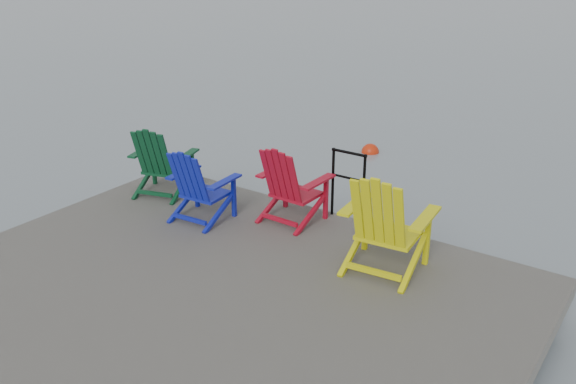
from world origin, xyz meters
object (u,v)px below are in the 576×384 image
Objects in this scene: handrail at (348,179)px; chair_yellow at (385,222)px; chair_red at (290,184)px; buoy_a at (370,152)px; chair_blue at (199,184)px; chair_green at (160,161)px.

chair_yellow is (0.97, -0.95, 0.03)m from handrail.
buoy_a is (-1.11, 4.34, -1.01)m from chair_red.
chair_red is 0.88× the size of chair_yellow.
chair_green is at bearing 158.00° from chair_blue.
chair_green is at bearing -100.39° from buoy_a.
chair_green reaches higher than buoy_a.
handrail is 0.79× the size of chair_yellow.
handrail is 4.32m from buoy_a.
chair_red reaches higher than chair_green.
chair_yellow is (1.52, -0.47, 0.07)m from chair_red.
buoy_a is at bearing 63.18° from chair_green.
buoy_a is (-2.63, 4.81, -1.07)m from chair_yellow.
chair_yellow is (3.48, -0.18, 0.07)m from chair_green.
chair_blue is 5.05m from buoy_a.
chair_green is 3.48m from chair_yellow.
chair_blue is 2.81× the size of buoy_a.
buoy_a is at bearing 105.81° from chair_red.
chair_yellow reaches higher than buoy_a.
chair_green is 0.99× the size of chair_red.
chair_blue is 0.84× the size of chair_yellow.
buoy_a is at bearing 113.29° from chair_yellow.
chair_green is 1.04× the size of chair_blue.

